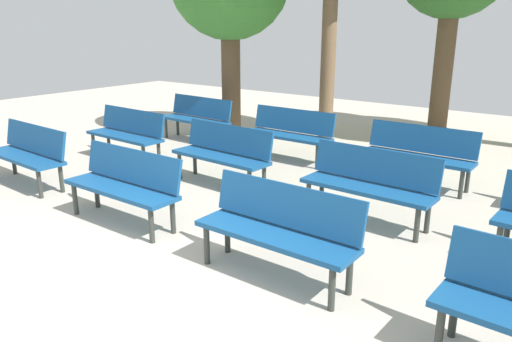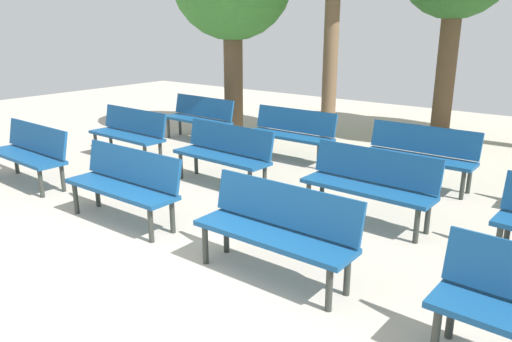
{
  "view_description": "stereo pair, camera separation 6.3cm",
  "coord_description": "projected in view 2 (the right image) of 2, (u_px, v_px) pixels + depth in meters",
  "views": [
    {
      "loc": [
        3.54,
        -1.94,
        2.32
      ],
      "look_at": [
        0.0,
        2.74,
        0.55
      ],
      "focal_mm": 34.73,
      "sensor_mm": 36.0,
      "label": 1
    },
    {
      "loc": [
        3.59,
        -1.91,
        2.32
      ],
      "look_at": [
        0.0,
        2.74,
        0.55
      ],
      "focal_mm": 34.73,
      "sensor_mm": 36.0,
      "label": 2
    }
  ],
  "objects": [
    {
      "name": "ground_plane",
      "position": [
        60.0,
        306.0,
        4.22
      ],
      "size": [
        24.0,
        24.0,
        0.0
      ],
      "primitive_type": "plane",
      "color": "#B2A899"
    },
    {
      "name": "bench_r0_c0",
      "position": [
        30.0,
        151.0,
        7.29
      ],
      "size": [
        1.62,
        0.54,
        0.87
      ],
      "rotation": [
        0.0,
        0.0,
        -0.03
      ],
      "color": "navy",
      "rests_on": "ground_plane"
    },
    {
      "name": "bench_r0_c1",
      "position": [
        125.0,
        181.0,
        5.88
      ],
      "size": [
        1.6,
        0.49,
        0.87
      ],
      "rotation": [
        0.0,
        0.0,
        0.01
      ],
      "color": "navy",
      "rests_on": "ground_plane"
    },
    {
      "name": "bench_r0_c2",
      "position": [
        277.0,
        226.0,
        4.59
      ],
      "size": [
        1.6,
        0.49,
        0.87
      ],
      "rotation": [
        0.0,
        0.0,
        0.0
      ],
      "color": "navy",
      "rests_on": "ground_plane"
    },
    {
      "name": "bench_r1_c0",
      "position": [
        129.0,
        131.0,
        8.59
      ],
      "size": [
        1.61,
        0.53,
        0.87
      ],
      "rotation": [
        0.0,
        0.0,
        -0.03
      ],
      "color": "navy",
      "rests_on": "ground_plane"
    },
    {
      "name": "bench_r1_c1",
      "position": [
        224.0,
        151.0,
        7.25
      ],
      "size": [
        1.62,
        0.55,
        0.87
      ],
      "rotation": [
        0.0,
        0.0,
        -0.04
      ],
      "color": "navy",
      "rests_on": "ground_plane"
    },
    {
      "name": "bench_r1_c2",
      "position": [
        370.0,
        181.0,
        5.88
      ],
      "size": [
        1.61,
        0.52,
        0.87
      ],
      "rotation": [
        0.0,
        0.0,
        -0.02
      ],
      "color": "navy",
      "rests_on": "ground_plane"
    },
    {
      "name": "bench_r2_c0",
      "position": [
        199.0,
        116.0,
        9.97
      ],
      "size": [
        1.62,
        0.55,
        0.87
      ],
      "rotation": [
        0.0,
        0.0,
        -0.04
      ],
      "color": "navy",
      "rests_on": "ground_plane"
    },
    {
      "name": "bench_r2_c1",
      "position": [
        291.0,
        131.0,
        8.59
      ],
      "size": [
        1.6,
        0.49,
        0.87
      ],
      "rotation": [
        0.0,
        0.0,
        0.0
      ],
      "color": "navy",
      "rests_on": "ground_plane"
    },
    {
      "name": "bench_r2_c2",
      "position": [
        420.0,
        152.0,
        7.19
      ],
      "size": [
        1.6,
        0.49,
        0.87
      ],
      "rotation": [
        0.0,
        0.0,
        0.0
      ],
      "color": "navy",
      "rests_on": "ground_plane"
    }
  ]
}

